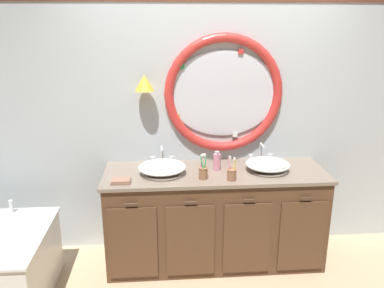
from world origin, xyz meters
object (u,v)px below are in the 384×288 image
Objects in this scene: sink_basin_left at (162,167)px; sink_basin_right at (268,164)px; toothbrush_holder_right at (232,174)px; folded_hand_towel at (121,181)px; soap_dispenser at (217,161)px; toothbrush_holder_left at (203,172)px.

sink_basin_left is 0.92m from sink_basin_right.
sink_basin_right is at bearing 27.67° from toothbrush_holder_right.
toothbrush_holder_right is at bearing -1.08° from folded_hand_towel.
folded_hand_towel is (-1.25, -0.17, -0.05)m from sink_basin_right.
sink_basin_left is 2.54× the size of folded_hand_towel.
folded_hand_towel is (-0.81, -0.23, -0.06)m from soap_dispenser.
soap_dispenser is at bearing 7.04° from sink_basin_left.
toothbrush_holder_right is at bearing -17.92° from sink_basin_left.
sink_basin_left is 1.80× the size of toothbrush_holder_left.
sink_basin_right is at bearing 7.58° from folded_hand_towel.
toothbrush_holder_left is 1.41× the size of folded_hand_towel.
folded_hand_towel is at bearing -153.49° from sink_basin_left.
toothbrush_holder_left reaches higher than sink_basin_left.
toothbrush_holder_left is 0.23m from toothbrush_holder_right.
sink_basin_right is (0.92, 0.00, 0.00)m from sink_basin_left.
folded_hand_towel is at bearing -177.52° from toothbrush_holder_left.
soap_dispenser is at bearing 15.51° from folded_hand_towel.
sink_basin_left is at bearing -172.96° from soap_dispenser.
toothbrush_holder_right is at bearing -11.33° from toothbrush_holder_left.
toothbrush_holder_left is at bearing 168.67° from toothbrush_holder_right.
toothbrush_holder_right is at bearing -152.33° from sink_basin_right.
sink_basin_right is at bearing -7.69° from soap_dispenser.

